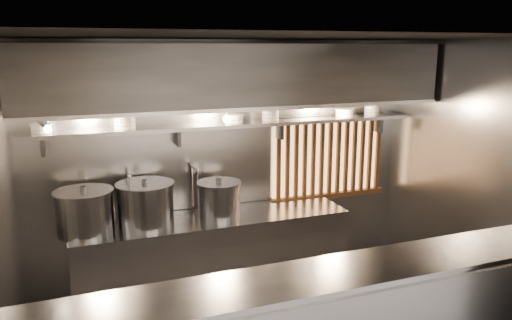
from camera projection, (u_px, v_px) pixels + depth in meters
ceiling at (281, 37)px, 4.10m from camera, size 4.50×4.50×0.00m
wall_back at (228, 163)px, 5.78m from camera, size 4.50×0.00×4.50m
wall_right at (478, 177)px, 5.19m from camera, size 0.00×3.00×3.00m
cooking_bench at (214, 256)px, 5.55m from camera, size 3.00×0.70×0.90m
bowl_shelf at (233, 125)px, 5.51m from camera, size 4.40×0.34×0.04m
exhaust_hood at (239, 76)px, 5.19m from camera, size 4.40×0.81×0.65m
wood_screen at (329, 157)px, 6.19m from camera, size 1.56×0.09×1.04m
faucet_left at (129, 183)px, 5.28m from camera, size 0.04×0.30×0.50m
faucet_right at (193, 177)px, 5.52m from camera, size 0.04×0.30×0.50m
heat_lamp at (44, 123)px, 4.38m from camera, size 0.25×0.35×0.20m
pendant_bulb at (227, 119)px, 5.35m from camera, size 0.09×0.09×0.19m
stock_pot_left at (85, 212)px, 4.95m from camera, size 0.73×0.73×0.48m
stock_pot_mid at (146, 204)px, 5.17m from camera, size 0.69×0.69×0.49m
stock_pot_right at (219, 199)px, 5.44m from camera, size 0.50×0.50×0.43m
bowl_stack_0 at (41, 129)px, 4.82m from camera, size 0.21×0.21×0.09m
bowl_stack_1 at (125, 120)px, 5.09m from camera, size 0.23×0.23×0.17m
bowl_stack_2 at (234, 118)px, 5.50m from camera, size 0.21×0.21×0.09m
bowl_stack_3 at (270, 113)px, 5.64m from camera, size 0.21×0.21×0.17m
bowl_stack_4 at (345, 113)px, 5.98m from camera, size 0.23×0.23×0.09m
bowl_stack_5 at (372, 110)px, 6.11m from camera, size 0.20×0.20×0.13m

